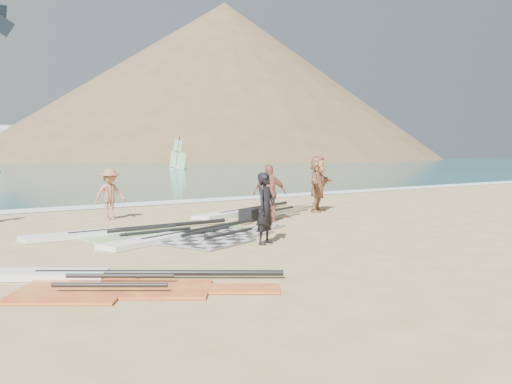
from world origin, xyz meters
TOP-DOWN VIEW (x-y plane):
  - ground at (0.00, 0.00)m, footprint 300.00×300.00m
  - surf_line at (0.00, 12.30)m, footprint 300.00×1.20m
  - headland_main at (85.00, 130.00)m, footprint 143.00×143.00m
  - headland_minor at (120.00, 140.00)m, footprint 70.00×70.00m
  - rig_grey at (-1.54, 3.23)m, footprint 5.74×3.37m
  - rig_green at (-2.61, 4.74)m, footprint 5.77×2.28m
  - rig_orange at (3.03, 6.92)m, footprint 5.89×3.64m
  - rig_red at (-5.19, 0.11)m, footprint 4.26×4.12m
  - gear_bag_near at (1.70, 5.34)m, footprint 0.73×0.67m
  - person_wetsuit at (-0.55, 1.63)m, footprint 0.71×0.60m
  - beachgoer_mid at (-1.49, 8.28)m, footprint 1.06×0.65m
  - beachgoer_back at (2.11, 4.83)m, footprint 1.10×0.77m
  - beachgoer_right at (5.30, 6.10)m, footprint 1.87×1.46m
  - windsurfer_right at (25.51, 52.12)m, footprint 2.31×2.61m

SIDE VIEW (x-z plane):
  - ground at x=0.00m, z-range 0.00..0.00m
  - surf_line at x=0.00m, z-range -0.02..0.02m
  - headland_main at x=85.00m, z-range -22.50..22.50m
  - headland_minor at x=120.00m, z-range -14.00..14.00m
  - rig_red at x=-5.19m, z-range -0.05..0.15m
  - rig_grey at x=-1.54m, z-range -0.05..0.15m
  - rig_green at x=-2.61m, z-range -0.05..0.15m
  - rig_orange at x=3.03m, z-range -0.05..0.15m
  - gear_bag_near at x=1.70m, z-range 0.00..0.38m
  - beachgoer_mid at x=-1.49m, z-range 0.00..1.60m
  - person_wetsuit at x=-0.55m, z-range 0.00..1.64m
  - beachgoer_back at x=2.11m, z-range 0.00..1.74m
  - beachgoer_right at x=5.30m, z-range 0.00..1.98m
  - windsurfer_right at x=25.51m, z-range -0.82..3.24m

